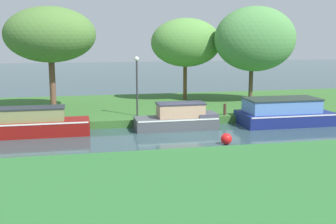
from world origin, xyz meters
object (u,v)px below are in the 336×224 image
(maroon_barge, at_px, (25,124))
(slate_cruiser, at_px, (178,118))
(willow_tree_right, at_px, (256,39))
(mooring_post_near, at_px, (225,109))
(navy_narrowboat, at_px, (284,113))
(channel_buoy, at_px, (226,139))
(lamp_post, at_px, (137,79))
(willow_tree_centre, at_px, (186,43))
(willow_tree_left, at_px, (50,35))

(maroon_barge, relative_size, slate_cruiser, 1.40)
(willow_tree_right, distance_m, mooring_post_near, 6.52)
(navy_narrowboat, bearing_deg, channel_buoy, -141.99)
(channel_buoy, bearing_deg, lamp_post, 119.94)
(maroon_barge, bearing_deg, navy_narrowboat, 0.00)
(slate_cruiser, relative_size, channel_buoy, 8.45)
(willow_tree_centre, xyz_separation_m, willow_tree_right, (4.11, -1.93, 0.24))
(slate_cruiser, height_order, channel_buoy, slate_cruiser)
(slate_cruiser, bearing_deg, willow_tree_left, 142.81)
(maroon_barge, relative_size, navy_narrowboat, 1.18)
(willow_tree_left, bearing_deg, mooring_post_near, -21.59)
(willow_tree_left, xyz_separation_m, willow_tree_right, (12.78, 0.34, -0.25))
(maroon_barge, distance_m, lamp_post, 6.27)
(navy_narrowboat, relative_size, willow_tree_centre, 0.90)
(willow_tree_right, xyz_separation_m, channel_buoy, (-5.03, -8.74, -4.27))
(slate_cruiser, bearing_deg, channel_buoy, -69.44)
(willow_tree_right, height_order, lamp_post, willow_tree_right)
(maroon_barge, xyz_separation_m, navy_narrowboat, (13.36, 0.00, 0.03))
(maroon_barge, distance_m, willow_tree_centre, 12.64)
(willow_tree_centre, distance_m, mooring_post_near, 6.98)
(willow_tree_right, bearing_deg, mooring_post_near, -130.42)
(mooring_post_near, bearing_deg, willow_tree_left, 158.41)
(mooring_post_near, bearing_deg, channel_buoy, -108.74)
(navy_narrowboat, relative_size, slate_cruiser, 1.18)
(willow_tree_centre, bearing_deg, slate_cruiser, -107.46)
(willow_tree_left, bearing_deg, willow_tree_right, 1.50)
(willow_tree_centre, relative_size, willow_tree_right, 0.89)
(willow_tree_left, relative_size, willow_tree_centre, 1.09)
(willow_tree_centre, bearing_deg, navy_narrowboat, -63.21)
(slate_cruiser, distance_m, channel_buoy, 3.79)
(slate_cruiser, relative_size, mooring_post_near, 6.68)
(willow_tree_left, distance_m, channel_buoy, 12.29)
(navy_narrowboat, distance_m, mooring_post_near, 3.15)
(willow_tree_centre, bearing_deg, maroon_barge, -143.82)
(mooring_post_near, xyz_separation_m, channel_buoy, (-1.60, -4.71, -0.47))
(lamp_post, bearing_deg, willow_tree_centre, 51.76)
(lamp_post, bearing_deg, willow_tree_left, 147.55)
(slate_cruiser, xyz_separation_m, willow_tree_left, (-6.42, 4.87, 4.23))
(channel_buoy, bearing_deg, willow_tree_left, 132.66)
(navy_narrowboat, distance_m, willow_tree_left, 13.84)
(maroon_barge, distance_m, navy_narrowboat, 13.36)
(navy_narrowboat, height_order, channel_buoy, navy_narrowboat)
(willow_tree_right, distance_m, channel_buoy, 10.95)
(willow_tree_centre, bearing_deg, willow_tree_left, -165.35)
(channel_buoy, bearing_deg, maroon_barge, 158.20)
(mooring_post_near, bearing_deg, navy_narrowboat, -21.89)
(mooring_post_near, bearing_deg, lamp_post, 170.66)
(slate_cruiser, height_order, willow_tree_left, willow_tree_left)
(slate_cruiser, distance_m, willow_tree_right, 9.13)
(willow_tree_centre, relative_size, mooring_post_near, 8.75)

